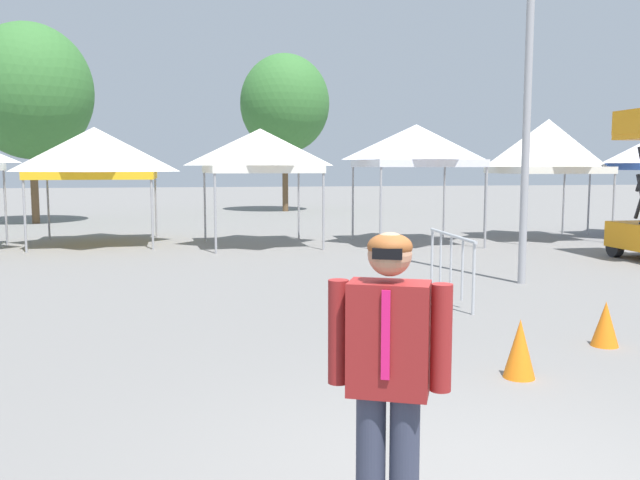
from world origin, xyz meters
The scene contains 10 objects.
canopy_tent_center centered at (-4.38, 15.28, 2.51)m, with size 3.29×3.29×3.21m.
canopy_tent_left_of_center centered at (0.04, 14.09, 2.56)m, with size 3.09×3.09×3.15m.
canopy_tent_behind_right centered at (4.30, 13.73, 2.71)m, with size 3.02×3.02×3.29m.
canopy_tent_far_right centered at (8.48, 14.08, 2.73)m, with size 2.86×2.86×3.52m.
person_foreground centered at (-0.84, -0.53, 1.03)m, with size 0.60×0.39×1.78m.
tree_behind_tents_right centered at (2.71, 28.13, 5.16)m, with size 4.27×4.27×7.52m.
tree_behind_tents_left centered at (-7.61, 22.87, 4.93)m, with size 4.57×4.57×7.46m.
crowd_barrier_near_person centered at (2.18, 5.97, 0.75)m, with size 0.18×2.10×1.08m.
traffic_cone_lot_center centered at (2.96, 3.10, 0.27)m, with size 0.32×0.32×0.54m, color orange.
traffic_cone_near_barrier centered at (1.38, 2.20, 0.30)m, with size 0.32×0.32×0.60m, color orange.
Camera 1 is at (-1.84, -3.77, 2.11)m, focal length 37.09 mm.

